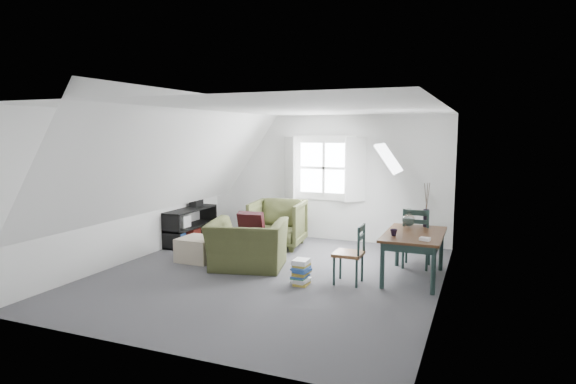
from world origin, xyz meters
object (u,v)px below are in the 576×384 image
at_px(ottoman, 198,249).
at_px(dining_chair_near, 351,253).
at_px(armchair_far, 278,246).
at_px(dining_chair_far, 417,237).
at_px(armchair_near, 248,268).
at_px(magazine_stack, 301,272).
at_px(dining_table, 414,239).
at_px(media_shelf, 189,228).

distance_m(ottoman, dining_chair_near, 2.74).
bearing_deg(armchair_far, dining_chair_far, -16.81).
height_order(armchair_near, magazine_stack, armchair_near).
distance_m(dining_table, media_shelf, 4.46).
bearing_deg(ottoman, armchair_far, 59.24).
relative_size(armchair_far, dining_chair_near, 1.13).
bearing_deg(dining_chair_near, dining_table, 128.01).
bearing_deg(dining_chair_far, armchair_far, -5.10).
bearing_deg(magazine_stack, armchair_near, 157.32).
distance_m(dining_table, dining_chair_far, 0.65).
relative_size(armchair_near, dining_chair_far, 1.22).
bearing_deg(media_shelf, armchair_near, -27.82).
xyz_separation_m(dining_chair_far, magazine_stack, (-1.40, -1.52, -0.32)).
bearing_deg(dining_chair_near, magazine_stack, -60.91).
height_order(dining_chair_near, media_shelf, dining_chair_near).
relative_size(ottoman, dining_chair_near, 0.69).
bearing_deg(media_shelf, dining_table, -5.68).
xyz_separation_m(armchair_far, magazine_stack, (1.22, -1.99, 0.18)).
distance_m(armchair_far, media_shelf, 1.80).
xyz_separation_m(dining_table, magazine_stack, (-1.44, -0.88, -0.42)).
distance_m(armchair_far, ottoman, 1.68).
relative_size(ottoman, dining_table, 0.43).
relative_size(dining_chair_far, media_shelf, 0.73).
distance_m(dining_chair_near, media_shelf, 3.81).
xyz_separation_m(armchair_near, dining_table, (2.53, 0.43, 0.60)).
height_order(dining_chair_far, media_shelf, dining_chair_far).
xyz_separation_m(armchair_far, media_shelf, (-1.73, -0.41, 0.31)).
height_order(dining_table, media_shelf, dining_table).
xyz_separation_m(armchair_far, dining_chair_near, (1.86, -1.67, 0.45)).
distance_m(dining_chair_near, magazine_stack, 0.76).
bearing_deg(magazine_stack, dining_chair_far, 47.42).
height_order(ottoman, dining_table, dining_table).
height_order(armchair_far, magazine_stack, armchair_far).
bearing_deg(dining_table, ottoman, -173.89).
distance_m(armchair_near, dining_chair_far, 2.75).
bearing_deg(armchair_near, media_shelf, -44.40).
height_order(armchair_far, ottoman, armchair_far).
height_order(ottoman, media_shelf, media_shelf).
bearing_deg(dining_chair_far, dining_chair_near, 62.78).
bearing_deg(dining_chair_near, media_shelf, -106.63).
relative_size(ottoman, media_shelf, 0.45).
bearing_deg(armchair_near, dining_table, 176.36).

